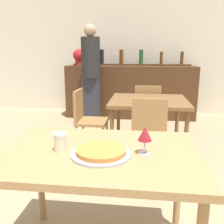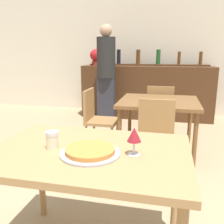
{
  "view_description": "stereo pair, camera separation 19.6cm",
  "coord_description": "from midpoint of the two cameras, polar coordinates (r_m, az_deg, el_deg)",
  "views": [
    {
      "loc": [
        0.25,
        -1.35,
        1.33
      ],
      "look_at": [
        0.01,
        0.55,
        0.86
      ],
      "focal_mm": 40.0,
      "sensor_mm": 36.0,
      "label": 1
    },
    {
      "loc": [
        0.44,
        -1.31,
        1.33
      ],
      "look_at": [
        0.01,
        0.55,
        0.86
      ],
      "focal_mm": 40.0,
      "sensor_mm": 36.0,
      "label": 2
    }
  ],
  "objects": [
    {
      "name": "bar_back_shelf",
      "position": [
        5.25,
        8.92,
        11.18
      ],
      "size": [
        2.39,
        0.24,
        0.32
      ],
      "color": "#4C2D19",
      "rests_on": "bar_counter"
    },
    {
      "name": "chair_far_side_front",
      "position": [
        2.63,
        11.97,
        -5.23
      ],
      "size": [
        0.4,
        0.4,
        0.85
      ],
      "color": "olive",
      "rests_on": "ground_plane"
    },
    {
      "name": "person_standing",
      "position": [
        4.64,
        -0.11,
        9.41
      ],
      "size": [
        0.34,
        0.34,
        1.81
      ],
      "color": "#2D2D38",
      "rests_on": "ground_plane"
    },
    {
      "name": "wine_glass",
      "position": [
        1.39,
        9.15,
        -5.36
      ],
      "size": [
        0.08,
        0.08,
        0.16
      ],
      "color": "silver",
      "rests_on": "dining_table_near"
    },
    {
      "name": "cheese_shaker",
      "position": [
        1.5,
        -9.88,
        -6.37
      ],
      "size": [
        0.08,
        0.08,
        0.11
      ],
      "color": "beige",
      "rests_on": "dining_table_near"
    },
    {
      "name": "chair_far_side_back",
      "position": [
        3.82,
        12.37,
        0.64
      ],
      "size": [
        0.4,
        0.4,
        0.85
      ],
      "rotation": [
        0.0,
        0.0,
        3.14
      ],
      "color": "olive",
      "rests_on": "ground_plane"
    },
    {
      "name": "dining_table_near",
      "position": [
        1.52,
        -1.45,
        -11.52
      ],
      "size": [
        1.17,
        0.81,
        0.76
      ],
      "color": "#A87F51",
      "rests_on": "ground_plane"
    },
    {
      "name": "wall_back",
      "position": [
        5.61,
        9.68,
        14.19
      ],
      "size": [
        8.0,
        0.05,
        2.8
      ],
      "color": "silver",
      "rests_on": "ground_plane"
    },
    {
      "name": "bar_counter",
      "position": [
        5.16,
        8.95,
        4.54
      ],
      "size": [
        2.6,
        0.56,
        1.05
      ],
      "color": "#4C2D19",
      "rests_on": "ground_plane"
    },
    {
      "name": "chair_far_side_left",
      "position": [
        3.32,
        -1.85,
        -0.97
      ],
      "size": [
        0.4,
        0.4,
        0.85
      ],
      "rotation": [
        0.0,
        0.0,
        1.57
      ],
      "color": "olive",
      "rests_on": "ground_plane"
    },
    {
      "name": "dining_table_far",
      "position": [
        3.18,
        12.36,
        1.15
      ],
      "size": [
        0.96,
        0.89,
        0.74
      ],
      "color": "brown",
      "rests_on": "ground_plane"
    },
    {
      "name": "pizza_tray",
      "position": [
        1.42,
        -1.03,
        -9.08
      ],
      "size": [
        0.34,
        0.34,
        0.04
      ],
      "color": "#A3A3A8",
      "rests_on": "dining_table_near"
    },
    {
      "name": "potted_plant",
      "position": [
        5.23,
        -2.63,
        12.6
      ],
      "size": [
        0.24,
        0.24,
        0.33
      ],
      "color": "maroon",
      "rests_on": "bar_counter"
    }
  ]
}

